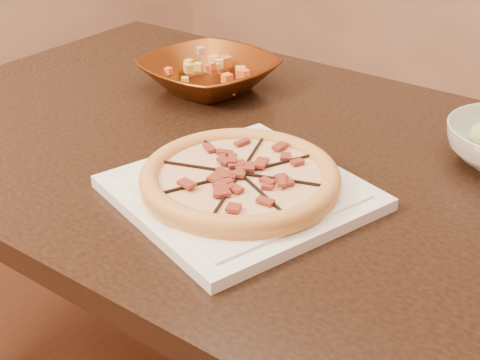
{
  "coord_description": "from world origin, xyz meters",
  "views": [
    {
      "loc": [
        0.6,
        -0.74,
        1.25
      ],
      "look_at": [
        0.07,
        -0.09,
        0.78
      ],
      "focal_mm": 50.0,
      "sensor_mm": 36.0,
      "label": 1
    }
  ],
  "objects_px": {
    "dining_table": "(244,198)",
    "plate": "(240,192)",
    "pizza": "(240,178)",
    "bronze_bowl": "(209,74)"
  },
  "relations": [
    {
      "from": "dining_table",
      "to": "plate",
      "type": "bearing_deg",
      "value": -52.66
    },
    {
      "from": "dining_table",
      "to": "plate",
      "type": "relative_size",
      "value": 3.53
    },
    {
      "from": "dining_table",
      "to": "pizza",
      "type": "relative_size",
      "value": 4.73
    },
    {
      "from": "dining_table",
      "to": "plate",
      "type": "height_order",
      "value": "plate"
    },
    {
      "from": "dining_table",
      "to": "pizza",
      "type": "xyz_separation_m",
      "value": [
        0.11,
        -0.14,
        0.14
      ]
    },
    {
      "from": "pizza",
      "to": "bronze_bowl",
      "type": "relative_size",
      "value": 1.14
    },
    {
      "from": "dining_table",
      "to": "bronze_bowl",
      "type": "height_order",
      "value": "bronze_bowl"
    },
    {
      "from": "plate",
      "to": "pizza",
      "type": "relative_size",
      "value": 1.34
    },
    {
      "from": "pizza",
      "to": "bronze_bowl",
      "type": "distance_m",
      "value": 0.43
    },
    {
      "from": "pizza",
      "to": "bronze_bowl",
      "type": "xyz_separation_m",
      "value": [
        -0.32,
        0.29,
        -0.0
      ]
    }
  ]
}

